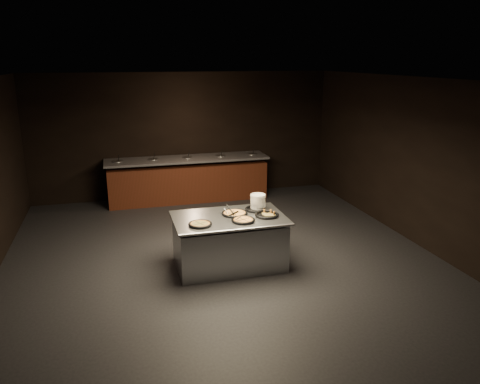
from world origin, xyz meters
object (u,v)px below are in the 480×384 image
(serving_counter, at_px, (229,242))
(pan_cheese_whole, at_px, (235,213))
(plate_stack, at_px, (258,202))
(pan_veggie_whole, at_px, (200,224))

(serving_counter, relative_size, pan_cheese_whole, 4.24)
(plate_stack, height_order, pan_cheese_whole, plate_stack)
(pan_veggie_whole, bearing_deg, pan_cheese_whole, 29.27)
(plate_stack, relative_size, pan_cheese_whole, 0.60)
(pan_veggie_whole, distance_m, pan_cheese_whole, 0.71)
(plate_stack, distance_m, pan_veggie_whole, 1.18)
(serving_counter, bearing_deg, pan_cheese_whole, 37.49)
(plate_stack, bearing_deg, pan_veggie_whole, -153.92)
(pan_veggie_whole, bearing_deg, plate_stack, 26.08)
(serving_counter, relative_size, plate_stack, 7.08)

